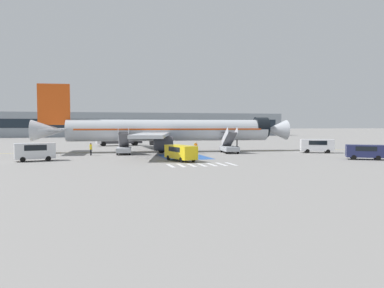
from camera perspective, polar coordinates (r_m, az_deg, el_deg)
name	(u,v)px	position (r m, az deg, el deg)	size (l,w,h in m)	color
ground_plane	(174,151)	(64.31, -2.69, -1.10)	(600.00, 600.00, 0.00)	gray
apron_leadline_yellow	(170,152)	(63.26, -3.40, -1.17)	(0.20, 77.49, 0.01)	gold
apron_stand_patch_blue	(184,157)	(53.25, -1.19, -1.95)	(6.33, 9.58, 0.01)	#2856A8
apron_walkway_bar_0	(171,166)	(41.89, -3.29, -3.31)	(0.44, 3.60, 0.01)	silver
apron_walkway_bar_1	(181,165)	(42.15, -1.68, -3.27)	(0.44, 3.60, 0.01)	silver
apron_walkway_bar_2	(191,165)	(42.44, -0.11, -3.22)	(0.44, 3.60, 0.01)	silver
apron_walkway_bar_3	(201,165)	(42.76, 1.45, -3.18)	(0.44, 3.60, 0.01)	silver
apron_walkway_bar_4	(211,164)	(43.11, 2.98, -3.13)	(0.44, 3.60, 0.01)	silver
apron_walkway_bar_5	(221,164)	(43.50, 4.49, -3.08)	(0.44, 3.60, 0.01)	silver
apron_walkway_bar_6	(231,164)	(43.91, 5.97, -3.03)	(0.44, 3.60, 0.01)	silver
airliner	(165,130)	(63.03, -4.08, 2.08)	(42.92, 35.67, 11.09)	#B7BCC4
boarding_stairs_forward	(229,147)	(60.53, 5.70, -0.41)	(2.69, 5.40, 4.19)	#ADB2BA
boarding_stairs_aft	(124,148)	(58.59, -10.35, -0.56)	(2.69, 5.40, 4.18)	#ADB2BA
fuel_tanker	(120,138)	(82.46, -10.98, 0.95)	(9.87, 3.55, 3.41)	#38383D
service_van_0	(365,151)	(53.86, 24.86, -0.93)	(4.95, 4.03, 1.93)	#1E234C
service_van_1	(35,150)	(50.90, -22.81, -0.90)	(5.02, 2.81, 2.27)	silver
service_van_2	(317,145)	(63.68, 18.50, -0.11)	(5.40, 3.70, 2.19)	silver
service_van_3	(181,152)	(47.01, -1.74, -1.16)	(3.26, 5.69, 1.97)	yellow
ground_crew_0	(196,147)	(58.58, 0.61, -0.46)	(0.42, 0.49, 1.83)	#191E38
ground_crew_1	(91,148)	(57.43, -15.17, -0.62)	(0.39, 0.49, 1.86)	black
ground_crew_2	(195,147)	(60.86, 0.53, -0.40)	(0.47, 0.46, 1.72)	#191E38
terminal_building	(114,125)	(145.39, -11.86, 2.91)	(134.62, 12.10, 8.94)	#89939E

